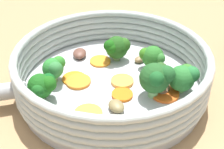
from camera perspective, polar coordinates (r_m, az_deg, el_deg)
ground_plane at (r=0.52m, az=-0.00°, el=-2.93°), size 4.00×4.00×0.00m
skillet at (r=0.52m, az=-0.00°, el=-2.16°), size 0.30×0.30×0.02m
skillet_rim_wall at (r=0.50m, az=-0.00°, el=1.49°), size 0.31×0.31×0.06m
skillet_rivet_left at (r=0.52m, az=-15.86°, el=-1.65°), size 0.01×0.01×0.01m
skillet_rivet_right at (r=0.48m, az=-15.71°, el=-5.11°), size 0.01×0.01×0.01m
carrot_slice_0 at (r=0.56m, az=-2.17°, el=2.45°), size 0.04×0.04×0.00m
carrot_slice_1 at (r=0.51m, az=1.86°, el=-1.41°), size 0.05×0.05×0.01m
carrot_slice_2 at (r=0.52m, az=-6.95°, el=-0.75°), size 0.04×0.04×0.00m
carrot_slice_3 at (r=0.48m, az=1.88°, el=-3.70°), size 0.04×0.04×0.00m
carrot_slice_4 at (r=0.49m, az=9.67°, el=-3.46°), size 0.06×0.06×0.00m
carrot_slice_5 at (r=0.51m, az=-6.16°, el=-1.28°), size 0.05×0.05×0.00m
carrot_slice_6 at (r=0.45m, az=-4.39°, el=-7.19°), size 0.06×0.06×0.00m
broccoli_floret_0 at (r=0.47m, az=8.19°, el=-0.52°), size 0.05×0.05×0.06m
broccoli_floret_1 at (r=0.49m, az=12.99°, el=-0.43°), size 0.05×0.05×0.05m
broccoli_floret_2 at (r=0.51m, az=-10.50°, el=1.23°), size 0.04×0.04×0.04m
broccoli_floret_3 at (r=0.54m, az=7.44°, el=3.31°), size 0.04×0.04×0.04m
broccoli_floret_4 at (r=0.47m, az=-12.63°, el=-2.00°), size 0.04×0.04×0.04m
broccoli_floret_5 at (r=0.56m, az=0.70°, el=5.02°), size 0.05×0.04×0.05m
mushroom_piece_0 at (r=0.50m, az=9.17°, el=-2.39°), size 0.03×0.03×0.01m
mushroom_piece_1 at (r=0.56m, az=5.06°, el=2.76°), size 0.02×0.02×0.01m
mushroom_piece_2 at (r=0.46m, az=0.80°, el=-5.80°), size 0.03×0.04×0.01m
mushroom_piece_3 at (r=0.58m, az=-5.94°, el=3.85°), size 0.03×0.04×0.01m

